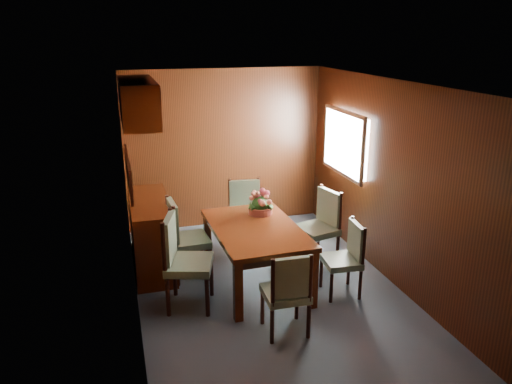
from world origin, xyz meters
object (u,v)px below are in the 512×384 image
object	(u,v)px
chair_head	(288,290)
flower_centerpiece	(260,202)
sideboard	(151,234)
dining_table	(256,235)
chair_left_near	(181,256)
chair_right_near	(347,254)

from	to	relation	value
chair_head	flower_centerpiece	distance (m)	1.58
sideboard	chair_head	xyz separation A→B (m)	(1.16, -1.93, 0.05)
dining_table	flower_centerpiece	bearing A→B (deg)	64.20
dining_table	flower_centerpiece	distance (m)	0.51
sideboard	flower_centerpiece	size ratio (longest dim) A/B	4.43
sideboard	chair_head	size ratio (longest dim) A/B	1.54
chair_left_near	flower_centerpiece	xyz separation A→B (m)	(1.09, 0.67, 0.29)
dining_table	chair_head	distance (m)	1.12
sideboard	flower_centerpiece	world-z (taller)	flower_centerpiece
chair_left_near	chair_right_near	xyz separation A→B (m)	(1.85, -0.24, -0.11)
flower_centerpiece	sideboard	bearing A→B (deg)	163.06
sideboard	flower_centerpiece	distance (m)	1.46
dining_table	chair_head	xyz separation A→B (m)	(0.01, -1.12, -0.12)
dining_table	chair_right_near	xyz separation A→B (m)	(0.94, -0.51, -0.14)
chair_right_near	dining_table	bearing A→B (deg)	66.76
chair_left_near	chair_head	world-z (taller)	chair_left_near
dining_table	chair_left_near	distance (m)	0.95
dining_table	chair_left_near	size ratio (longest dim) A/B	1.49
chair_right_near	flower_centerpiece	distance (m)	1.25
chair_left_near	chair_right_near	bearing A→B (deg)	99.34
sideboard	dining_table	size ratio (longest dim) A/B	0.88
chair_right_near	chair_head	world-z (taller)	chair_head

